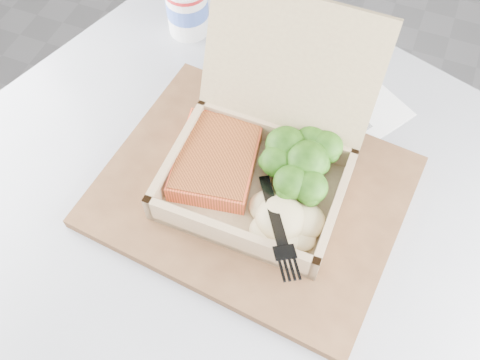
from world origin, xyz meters
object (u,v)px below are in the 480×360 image
at_px(serving_tray, 252,191).
at_px(paper_cup, 187,7).
at_px(takeout_container, 266,147).
at_px(cafe_table, 231,269).

bearing_deg(serving_tray, paper_cup, 129.13).
bearing_deg(serving_tray, takeout_container, 83.66).
height_order(serving_tray, paper_cup, paper_cup).
relative_size(cafe_table, paper_cup, 12.06).
xyz_separation_m(takeout_container, paper_cup, (-0.21, 0.22, -0.02)).
xyz_separation_m(serving_tray, paper_cup, (-0.21, 0.26, 0.04)).
xyz_separation_m(cafe_table, takeout_container, (0.02, 0.07, 0.26)).
height_order(serving_tray, takeout_container, takeout_container).
xyz_separation_m(cafe_table, serving_tray, (0.02, 0.04, 0.20)).
height_order(cafe_table, serving_tray, serving_tray).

